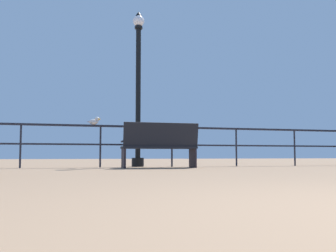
{
  "coord_description": "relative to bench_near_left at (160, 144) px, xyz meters",
  "views": [
    {
      "loc": [
        -1.94,
        -1.06,
        0.28
      ],
      "look_at": [
        0.63,
        7.61,
        0.97
      ],
      "focal_mm": 41.17,
      "sensor_mm": 36.0,
      "label": 1
    }
  ],
  "objects": [
    {
      "name": "pier_railing",
      "position": [
        -0.34,
        0.85,
        0.2
      ],
      "size": [
        23.02,
        0.05,
        1.0
      ],
      "color": "#1F202A",
      "rests_on": "ground_plane"
    },
    {
      "name": "lamppost_center",
      "position": [
        -0.25,
        1.18,
        1.52
      ],
      "size": [
        0.31,
        0.31,
        3.98
      ],
      "color": "black",
      "rests_on": "ground_plane"
    },
    {
      "name": "bench_near_left",
      "position": [
        0.0,
        0.0,
        0.0
      ],
      "size": [
        1.7,
        0.76,
        1.01
      ],
      "color": "black",
      "rests_on": "ground_plane"
    },
    {
      "name": "seagull_on_rail",
      "position": [
        -1.38,
        0.83,
        0.54
      ],
      "size": [
        0.3,
        0.31,
        0.18
      ],
      "color": "silver",
      "rests_on": "pier_railing"
    }
  ]
}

